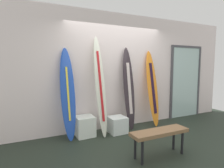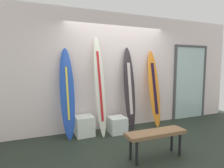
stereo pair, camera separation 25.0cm
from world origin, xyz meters
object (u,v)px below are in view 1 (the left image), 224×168
at_px(bench, 160,134).
at_px(surfboard_charcoal, 129,88).
at_px(display_block_center, 117,125).
at_px(glass_door, 185,81).
at_px(surfboard_ivory, 100,86).
at_px(surfboard_cobalt, 68,94).
at_px(display_block_left, 85,126).
at_px(surfboard_sunset, 152,89).

bearing_deg(bench, surfboard_charcoal, 80.57).
relative_size(display_block_center, glass_door, 0.19).
relative_size(surfboard_ivory, bench, 2.11).
xyz_separation_m(surfboard_cobalt, display_block_left, (0.35, -0.01, -0.73)).
bearing_deg(display_block_center, bench, -83.51).
height_order(display_block_left, glass_door, glass_door).
height_order(surfboard_sunset, display_block_center, surfboard_sunset).
bearing_deg(surfboard_sunset, surfboard_cobalt, -179.78).
relative_size(surfboard_sunset, display_block_center, 4.81).
bearing_deg(glass_door, bench, -144.62).
distance_m(surfboard_sunset, display_block_center, 1.33).
bearing_deg(display_block_left, bench, -58.04).
height_order(surfboard_ivory, display_block_center, surfboard_ivory).
xyz_separation_m(surfboard_ivory, display_block_left, (-0.35, 0.05, -0.86)).
distance_m(display_block_center, glass_door, 2.66).
bearing_deg(glass_door, surfboard_sunset, -170.99).
bearing_deg(surfboard_charcoal, glass_door, 5.71).
bearing_deg(surfboard_sunset, bench, -123.23).
height_order(surfboard_cobalt, surfboard_charcoal, surfboard_charcoal).
relative_size(surfboard_ivory, surfboard_charcoal, 1.11).
bearing_deg(display_block_center, surfboard_charcoal, 20.97).
height_order(surfboard_ivory, bench, surfboard_ivory).
bearing_deg(surfboard_cobalt, surfboard_charcoal, 0.75).
xyz_separation_m(surfboard_cobalt, surfboard_charcoal, (1.47, 0.02, 0.05)).
bearing_deg(display_block_left, display_block_center, -9.18).
distance_m(surfboard_cobalt, surfboard_ivory, 0.71).
relative_size(surfboard_ivory, display_block_center, 5.48).
distance_m(surfboard_cobalt, glass_door, 3.56).
height_order(surfboard_ivory, surfboard_sunset, surfboard_ivory).
relative_size(display_block_left, bench, 0.42).
height_order(surfboard_ivory, glass_door, surfboard_ivory).
bearing_deg(display_block_left, surfboard_charcoal, 1.51).
xyz_separation_m(surfboard_cobalt, display_block_center, (1.08, -0.13, -0.76)).
bearing_deg(surfboard_sunset, glass_door, 9.01).
distance_m(surfboard_charcoal, bench, 1.58).
bearing_deg(surfboard_ivory, display_block_center, -10.17).
relative_size(surfboard_cobalt, display_block_left, 4.41).
height_order(display_block_center, bench, bench).
height_order(surfboard_cobalt, glass_door, glass_door).
xyz_separation_m(surfboard_ivory, surfboard_sunset, (1.47, 0.07, -0.13)).
distance_m(glass_door, bench, 2.94).
xyz_separation_m(surfboard_charcoal, display_block_center, (-0.39, -0.15, -0.81)).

